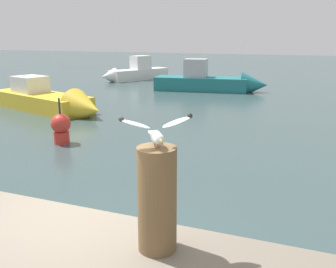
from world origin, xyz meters
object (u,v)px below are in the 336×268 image
object	(u,v)px
boat_teal	(215,82)
channel_buoy	(61,127)
mooring_post	(157,200)
boat_yellow	(53,101)
boat_white	(134,73)
seagull	(157,132)

from	to	relation	value
boat_teal	channel_buoy	distance (m)	11.93
mooring_post	boat_teal	distance (m)	18.28
boat_yellow	channel_buoy	distance (m)	4.99
mooring_post	channel_buoy	distance (m)	8.20
mooring_post	boat_white	size ratio (longest dim) A/B	0.17
channel_buoy	boat_yellow	bearing A→B (deg)	130.54
boat_white	boat_teal	bearing A→B (deg)	-25.38
boat_teal	channel_buoy	bearing A→B (deg)	-97.04
channel_buoy	boat_white	bearing A→B (deg)	108.79
seagull	boat_white	bearing A→B (deg)	116.89
seagull	boat_teal	bearing A→B (deg)	102.82
channel_buoy	mooring_post	bearing A→B (deg)	-47.18
seagull	channel_buoy	world-z (taller)	seagull
seagull	boat_yellow	distance (m)	13.23
mooring_post	boat_teal	world-z (taller)	mooring_post
mooring_post	seagull	xyz separation A→B (m)	(0.00, -0.00, 0.58)
seagull	mooring_post	bearing A→B (deg)	123.58
mooring_post	boat_teal	bearing A→B (deg)	102.82
boat_teal	boat_yellow	size ratio (longest dim) A/B	0.99
mooring_post	boat_white	world-z (taller)	mooring_post
seagull	boat_yellow	bearing A→B (deg)	131.95
mooring_post	seagull	size ratio (longest dim) A/B	1.68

